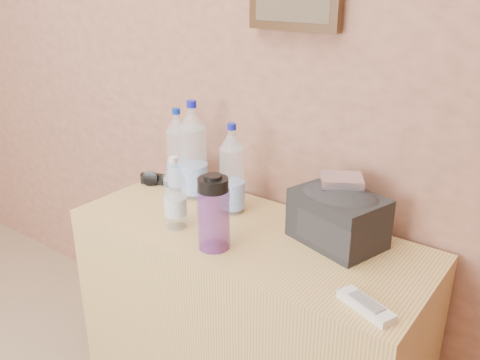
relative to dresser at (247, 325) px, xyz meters
name	(u,v)px	position (x,y,z in m)	size (l,w,h in m)	color
dresser	(247,325)	(0.00, 0.00, 0.00)	(1.12, 0.47, 0.70)	#A97348
pet_large_a	(178,154)	(-0.40, 0.13, 0.48)	(0.08, 0.08, 0.30)	silver
pet_large_b	(193,155)	(-0.31, 0.11, 0.50)	(0.09, 0.09, 0.34)	white
pet_large_c	(232,173)	(-0.13, 0.09, 0.48)	(0.08, 0.08, 0.30)	white
pet_small	(175,197)	(-0.19, -0.11, 0.45)	(0.07, 0.07, 0.23)	white
nalgene_bottle	(214,213)	(-0.02, -0.14, 0.46)	(0.09, 0.09, 0.22)	#6F2F98
sunglasses	(161,179)	(-0.48, 0.11, 0.37)	(0.16, 0.06, 0.04)	black
ac_remote	(366,306)	(0.45, -0.15, 0.36)	(0.15, 0.05, 0.02)	silver
toiletry_bag	(338,215)	(0.25, 0.10, 0.44)	(0.25, 0.18, 0.17)	black
foil_packet	(342,180)	(0.24, 0.13, 0.53)	(0.12, 0.10, 0.02)	silver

